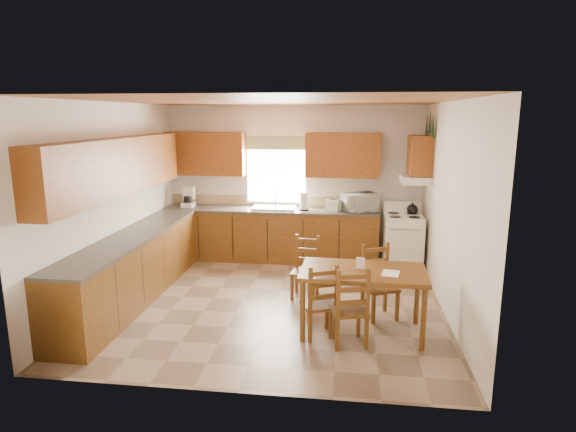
# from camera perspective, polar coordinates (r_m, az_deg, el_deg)

# --- Properties ---
(floor) EXTENTS (4.50, 4.50, 0.00)m
(floor) POSITION_cam_1_polar(r_m,az_deg,el_deg) (6.75, -1.61, -10.10)
(floor) COLOR #836B53
(floor) RESTS_ON ground
(ceiling) EXTENTS (4.50, 4.50, 0.00)m
(ceiling) POSITION_cam_1_polar(r_m,az_deg,el_deg) (6.26, -1.76, 13.48)
(ceiling) COLOR #94572E
(ceiling) RESTS_ON floor
(wall_left) EXTENTS (4.50, 4.50, 0.00)m
(wall_left) POSITION_cam_1_polar(r_m,az_deg,el_deg) (7.07, -20.02, 1.59)
(wall_left) COLOR silver
(wall_left) RESTS_ON floor
(wall_right) EXTENTS (4.50, 4.50, 0.00)m
(wall_right) POSITION_cam_1_polar(r_m,az_deg,el_deg) (6.42, 18.58, 0.71)
(wall_right) COLOR silver
(wall_right) RESTS_ON floor
(wall_back) EXTENTS (4.50, 4.50, 0.00)m
(wall_back) POSITION_cam_1_polar(r_m,az_deg,el_deg) (8.57, 0.64, 4.01)
(wall_back) COLOR silver
(wall_back) RESTS_ON floor
(wall_front) EXTENTS (4.50, 4.50, 0.00)m
(wall_front) POSITION_cam_1_polar(r_m,az_deg,el_deg) (4.22, -6.41, -4.38)
(wall_front) COLOR silver
(wall_front) RESTS_ON floor
(lower_cab_back) EXTENTS (3.75, 0.60, 0.88)m
(lower_cab_back) POSITION_cam_1_polar(r_m,az_deg,el_deg) (8.50, -2.12, -2.32)
(lower_cab_back) COLOR brown
(lower_cab_back) RESTS_ON floor
(lower_cab_left) EXTENTS (0.60, 3.60, 0.88)m
(lower_cab_left) POSITION_cam_1_polar(r_m,az_deg,el_deg) (7.02, -17.85, -5.99)
(lower_cab_left) COLOR brown
(lower_cab_left) RESTS_ON floor
(counter_back) EXTENTS (3.75, 0.63, 0.04)m
(counter_back) POSITION_cam_1_polar(r_m,az_deg,el_deg) (8.40, -2.14, 0.73)
(counter_back) COLOR #474139
(counter_back) RESTS_ON lower_cab_back
(counter_left) EXTENTS (0.63, 3.60, 0.04)m
(counter_left) POSITION_cam_1_polar(r_m,az_deg,el_deg) (6.89, -18.10, -2.35)
(counter_left) COLOR #474139
(counter_left) RESTS_ON lower_cab_left
(backsplash) EXTENTS (3.75, 0.01, 0.18)m
(backsplash) POSITION_cam_1_polar(r_m,az_deg,el_deg) (8.66, -1.84, 1.81)
(backsplash) COLOR tan
(backsplash) RESTS_ON counter_back
(upper_cab_back_left) EXTENTS (1.41, 0.33, 0.75)m
(upper_cab_back_left) POSITION_cam_1_polar(r_m,az_deg,el_deg) (8.67, -9.78, 7.29)
(upper_cab_back_left) COLOR brown
(upper_cab_back_left) RESTS_ON wall_back
(upper_cab_back_right) EXTENTS (1.25, 0.33, 0.75)m
(upper_cab_back_right) POSITION_cam_1_polar(r_m,az_deg,el_deg) (8.29, 6.50, 7.18)
(upper_cab_back_right) COLOR brown
(upper_cab_back_right) RESTS_ON wall_back
(upper_cab_left) EXTENTS (0.33, 3.60, 0.75)m
(upper_cab_left) POSITION_cam_1_polar(r_m,az_deg,el_deg) (6.79, -19.65, 5.54)
(upper_cab_left) COLOR brown
(upper_cab_left) RESTS_ON wall_left
(upper_cab_stove) EXTENTS (0.33, 0.62, 0.62)m
(upper_cab_stove) POSITION_cam_1_polar(r_m,az_deg,el_deg) (7.93, 15.35, 6.95)
(upper_cab_stove) COLOR brown
(upper_cab_stove) RESTS_ON wall_right
(range_hood) EXTENTS (0.44, 0.62, 0.12)m
(range_hood) POSITION_cam_1_polar(r_m,az_deg,el_deg) (7.97, 14.84, 4.24)
(range_hood) COLOR silver
(range_hood) RESTS_ON wall_right
(window_frame) EXTENTS (1.13, 0.02, 1.18)m
(window_frame) POSITION_cam_1_polar(r_m,az_deg,el_deg) (8.55, -1.38, 5.34)
(window_frame) COLOR silver
(window_frame) RESTS_ON wall_back
(window_pane) EXTENTS (1.05, 0.01, 1.10)m
(window_pane) POSITION_cam_1_polar(r_m,az_deg,el_deg) (8.55, -1.39, 5.34)
(window_pane) COLOR white
(window_pane) RESTS_ON wall_back
(window_valance) EXTENTS (1.19, 0.01, 0.24)m
(window_valance) POSITION_cam_1_polar(r_m,az_deg,el_deg) (8.48, -1.43, 8.68)
(window_valance) COLOR #3B5B2C
(window_valance) RESTS_ON wall_back
(sink_basin) EXTENTS (0.75, 0.45, 0.04)m
(sink_basin) POSITION_cam_1_polar(r_m,az_deg,el_deg) (8.38, -1.64, 0.98)
(sink_basin) COLOR silver
(sink_basin) RESTS_ON counter_back
(pine_decal_a) EXTENTS (0.22, 0.22, 0.36)m
(pine_decal_a) POSITION_cam_1_polar(r_m,az_deg,el_deg) (7.61, 16.86, 10.30)
(pine_decal_a) COLOR #153D1F
(pine_decal_a) RESTS_ON wall_right
(pine_decal_b) EXTENTS (0.22, 0.22, 0.36)m
(pine_decal_b) POSITION_cam_1_polar(r_m,az_deg,el_deg) (7.93, 16.50, 10.65)
(pine_decal_b) COLOR #153D1F
(pine_decal_b) RESTS_ON wall_right
(pine_decal_c) EXTENTS (0.22, 0.22, 0.36)m
(pine_decal_c) POSITION_cam_1_polar(r_m,az_deg,el_deg) (8.25, 16.13, 10.42)
(pine_decal_c) COLOR #153D1F
(pine_decal_c) RESTS_ON wall_right
(stove) EXTENTS (0.62, 0.64, 0.91)m
(stove) POSITION_cam_1_polar(r_m,az_deg,el_deg) (8.14, 13.41, -3.18)
(stove) COLOR silver
(stove) RESTS_ON floor
(coffeemaker) EXTENTS (0.24, 0.27, 0.33)m
(coffeemaker) POSITION_cam_1_polar(r_m,az_deg,el_deg) (8.74, -11.77, 2.15)
(coffeemaker) COLOR silver
(coffeemaker) RESTS_ON counter_back
(paper_towel) EXTENTS (0.15, 0.15, 0.31)m
(paper_towel) POSITION_cam_1_polar(r_m,az_deg,el_deg) (8.25, 1.87, 1.75)
(paper_towel) COLOR white
(paper_towel) RESTS_ON counter_back
(toaster) EXTENTS (0.26, 0.20, 0.19)m
(toaster) POSITION_cam_1_polar(r_m,az_deg,el_deg) (8.23, 5.31, 1.27)
(toaster) COLOR silver
(toaster) RESTS_ON counter_back
(microwave) EXTENTS (0.62, 0.55, 0.31)m
(microwave) POSITION_cam_1_polar(r_m,az_deg,el_deg) (8.22, 8.51, 1.60)
(microwave) COLOR silver
(microwave) RESTS_ON counter_back
(dining_table) EXTENTS (1.47, 0.87, 0.77)m
(dining_table) POSITION_cam_1_polar(r_m,az_deg,el_deg) (5.78, 8.79, -9.97)
(dining_table) COLOR brown
(dining_table) RESTS_ON floor
(chair_near_left) EXTENTS (0.47, 0.45, 0.92)m
(chair_near_left) POSITION_cam_1_polar(r_m,az_deg,el_deg) (5.46, 7.22, -10.45)
(chair_near_left) COLOR brown
(chair_near_left) RESTS_ON floor
(chair_near_right) EXTENTS (0.48, 0.47, 0.88)m
(chair_near_right) POSITION_cam_1_polar(r_m,az_deg,el_deg) (5.62, 3.69, -9.88)
(chair_near_right) COLOR brown
(chair_near_right) RESTS_ON floor
(chair_far_left) EXTENTS (0.40, 0.39, 0.87)m
(chair_far_left) POSITION_cam_1_polar(r_m,az_deg,el_deg) (6.74, 2.05, -6.21)
(chair_far_left) COLOR brown
(chair_far_left) RESTS_ON floor
(chair_far_right) EXTENTS (0.51, 0.50, 0.92)m
(chair_far_right) POSITION_cam_1_polar(r_m,az_deg,el_deg) (6.19, 10.89, -7.80)
(chair_far_right) COLOR brown
(chair_far_right) RESTS_ON floor
(table_paper) EXTENTS (0.23, 0.28, 0.00)m
(table_paper) POSITION_cam_1_polar(r_m,az_deg,el_deg) (5.59, 12.08, -6.65)
(table_paper) COLOR white
(table_paper) RESTS_ON dining_table
(table_card) EXTENTS (0.10, 0.06, 0.13)m
(table_card) POSITION_cam_1_polar(r_m,az_deg,el_deg) (5.67, 8.57, -5.56)
(table_card) COLOR white
(table_card) RESTS_ON dining_table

